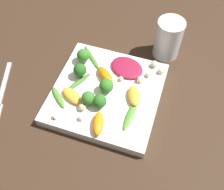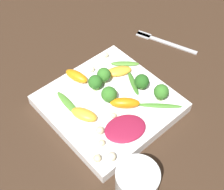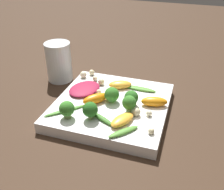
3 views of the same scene
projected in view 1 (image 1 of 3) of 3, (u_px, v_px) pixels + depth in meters
name	position (u px, v px, depth m)	size (l,w,h in m)	color
ground_plane	(107.00, 96.00, 0.65)	(2.40, 2.40, 0.00)	#382619
plate	(107.00, 93.00, 0.64)	(0.25, 0.25, 0.03)	white
drinking_glass	(168.00, 39.00, 0.68)	(0.07, 0.07, 0.11)	white
fork	(1.00, 95.00, 0.65)	(0.17, 0.07, 0.01)	#B2B2B7
radicchio_leaf_0	(127.00, 68.00, 0.66)	(0.09, 0.10, 0.01)	maroon
orange_segment_0	(135.00, 94.00, 0.61)	(0.06, 0.05, 0.02)	#FCAD33
orange_segment_1	(106.00, 76.00, 0.64)	(0.06, 0.06, 0.02)	orange
orange_segment_2	(98.00, 124.00, 0.56)	(0.06, 0.04, 0.02)	orange
orange_segment_3	(72.00, 96.00, 0.61)	(0.05, 0.07, 0.02)	#FCAD33
broccoli_floret_0	(83.00, 56.00, 0.66)	(0.03, 0.03, 0.04)	#7A9E51
broccoli_floret_1	(106.00, 87.00, 0.61)	(0.03, 0.03, 0.04)	#84AD5B
broccoli_floret_2	(80.00, 70.00, 0.63)	(0.03, 0.03, 0.04)	#7A9E51
broccoli_floret_3	(88.00, 98.00, 0.59)	(0.03, 0.03, 0.04)	#84AD5B
broccoli_floret_4	(101.00, 102.00, 0.59)	(0.03, 0.03, 0.04)	#84AD5B
arugula_sprig_0	(78.00, 83.00, 0.63)	(0.07, 0.05, 0.01)	#3D7528
arugula_sprig_1	(58.00, 97.00, 0.61)	(0.06, 0.06, 0.01)	#518E33
arugula_sprig_2	(131.00, 115.00, 0.59)	(0.09, 0.02, 0.01)	#518E33
arugula_sprig_3	(92.00, 58.00, 0.68)	(0.08, 0.08, 0.01)	#47842D
macadamia_nut_0	(161.00, 71.00, 0.65)	(0.02, 0.02, 0.02)	beige
macadamia_nut_1	(148.00, 75.00, 0.65)	(0.01, 0.01, 0.01)	beige
macadamia_nut_2	(140.00, 80.00, 0.63)	(0.02, 0.02, 0.02)	beige
macadamia_nut_3	(81.00, 118.00, 0.58)	(0.01, 0.01, 0.01)	beige
macadamia_nut_4	(121.00, 79.00, 0.64)	(0.01, 0.01, 0.01)	beige
macadamia_nut_5	(55.00, 117.00, 0.58)	(0.01, 0.01, 0.01)	beige
macadamia_nut_6	(82.00, 107.00, 0.59)	(0.02, 0.02, 0.02)	beige
macadamia_nut_7	(154.00, 64.00, 0.66)	(0.02, 0.02, 0.02)	beige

